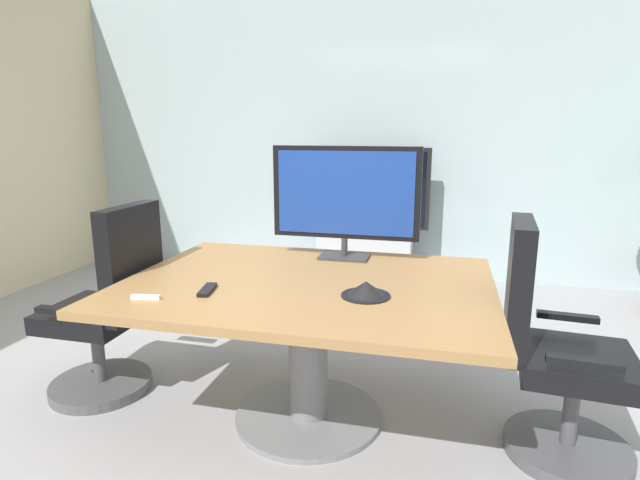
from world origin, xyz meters
name	(u,v)px	position (x,y,z in m)	size (l,w,h in m)	color
ground_plane	(290,442)	(0.00, 0.00, 0.00)	(7.38, 7.38, 0.00)	#99999E
wall_back_glass_partition	(379,134)	(0.00, 3.03, 1.42)	(6.38, 0.10, 2.85)	#9EB2B7
conference_table	(308,316)	(0.03, 0.22, 0.57)	(1.78, 1.31, 0.75)	olive
office_chair_left	(109,317)	(-1.11, 0.21, 0.46)	(0.60, 0.57, 1.09)	#4C4C51
office_chair_right	(553,360)	(1.18, 0.23, 0.46)	(0.61, 0.59, 1.09)	#4C4C51
tv_monitor	(345,196)	(0.12, 0.70, 1.11)	(0.84, 0.18, 0.64)	#333338
wall_display_unit	(365,237)	(-0.06, 2.67, 0.44)	(1.20, 0.36, 1.31)	#B7BABC
conference_phone	(366,290)	(0.35, 0.05, 0.78)	(0.22, 0.22, 0.07)	black
remote_control	(207,290)	(-0.37, -0.06, 0.76)	(0.05, 0.17, 0.02)	black
whiteboard_marker	(146,297)	(-0.58, -0.22, 0.76)	(0.13, 0.02, 0.02)	silver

